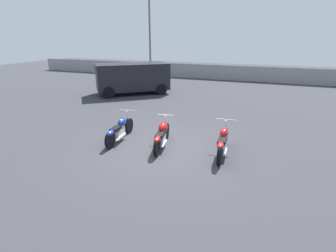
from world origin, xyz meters
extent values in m
plane|color=#38383D|center=(0.00, 0.00, 0.00)|extent=(60.00, 60.00, 0.00)
cube|color=gray|center=(0.00, 15.37, 0.62)|extent=(40.00, 0.04, 1.24)
cylinder|color=slate|center=(-6.95, 14.08, 4.42)|extent=(0.16, 0.16, 8.84)
cylinder|color=black|center=(-1.79, 0.92, 0.29)|extent=(0.15, 0.60, 0.59)
cylinder|color=black|center=(-1.66, -0.60, 0.29)|extent=(0.15, 0.60, 0.59)
cube|color=silver|center=(-1.72, 0.08, 0.27)|extent=(0.25, 0.57, 0.32)
ellipsoid|color=navy|center=(-1.74, 0.34, 0.62)|extent=(0.29, 0.53, 0.29)
cube|color=black|center=(-1.69, -0.18, 0.55)|extent=(0.28, 0.49, 0.10)
ellipsoid|color=navy|center=(-1.66, -0.55, 0.53)|extent=(0.24, 0.46, 0.16)
cylinder|color=silver|center=(-1.78, 0.82, 0.94)|extent=(0.64, 0.09, 0.04)
cylinder|color=silver|center=(-1.79, 0.87, 0.62)|extent=(0.07, 0.25, 0.63)
cylinder|color=silver|center=(-1.58, -0.06, 0.21)|extent=(0.14, 0.74, 0.07)
cylinder|color=black|center=(-0.21, 0.84, 0.30)|extent=(0.20, 0.61, 0.60)
cylinder|color=black|center=(0.03, -0.57, 0.30)|extent=(0.20, 0.61, 0.60)
cube|color=silver|center=(-0.08, 0.07, 0.27)|extent=(0.28, 0.54, 0.33)
ellipsoid|color=#AD1419|center=(-0.12, 0.31, 0.63)|extent=(0.39, 0.59, 0.36)
cube|color=black|center=(-0.04, -0.17, 0.54)|extent=(0.32, 0.52, 0.10)
ellipsoid|color=#AD1419|center=(0.02, -0.52, 0.54)|extent=(0.27, 0.47, 0.16)
cylinder|color=silver|center=(-0.19, 0.74, 0.95)|extent=(0.57, 0.13, 0.04)
cylinder|color=silver|center=(-0.20, 0.79, 0.62)|extent=(0.09, 0.25, 0.63)
cylinder|color=silver|center=(0.07, -0.05, 0.21)|extent=(0.18, 0.64, 0.07)
cylinder|color=black|center=(1.90, 0.89, 0.33)|extent=(0.13, 0.66, 0.65)
cylinder|color=black|center=(1.97, -0.47, 0.33)|extent=(0.13, 0.66, 0.65)
cube|color=silver|center=(1.94, 0.14, 0.29)|extent=(0.23, 0.50, 0.36)
ellipsoid|color=red|center=(1.93, 0.37, 0.68)|extent=(0.29, 0.48, 0.31)
cube|color=black|center=(1.95, -0.09, 0.61)|extent=(0.27, 0.50, 0.10)
ellipsoid|color=red|center=(1.97, -0.42, 0.59)|extent=(0.22, 0.45, 0.16)
cylinder|color=silver|center=(1.90, 0.79, 1.00)|extent=(0.66, 0.07, 0.04)
cylinder|color=silver|center=(1.90, 0.84, 0.66)|extent=(0.06, 0.26, 0.66)
cylinder|color=silver|center=(2.07, 0.01, 0.23)|extent=(0.10, 0.57, 0.07)
cube|color=black|center=(-5.20, 7.53, 1.11)|extent=(4.73, 4.38, 1.66)
cube|color=black|center=(-3.47, 8.95, 1.48)|extent=(1.15, 1.38, 0.50)
cylinder|color=black|center=(-4.51, 9.30, 0.35)|extent=(0.68, 0.62, 0.70)
cylinder|color=black|center=(-3.33, 7.86, 0.35)|extent=(0.68, 0.62, 0.70)
cylinder|color=black|center=(-7.07, 7.20, 0.35)|extent=(0.68, 0.62, 0.70)
cylinder|color=black|center=(-5.88, 5.76, 0.35)|extent=(0.68, 0.62, 0.70)
cone|color=orange|center=(-0.60, 1.31, 0.21)|extent=(0.36, 0.36, 0.42)
camera|label=1|loc=(3.07, -7.45, 3.57)|focal=28.00mm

